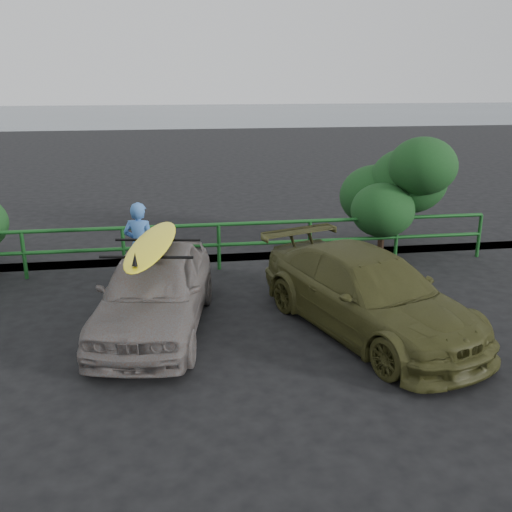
{
  "coord_description": "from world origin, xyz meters",
  "views": [
    {
      "loc": [
        0.02,
        -6.71,
        4.0
      ],
      "look_at": [
        1.44,
        2.61,
        1.02
      ],
      "focal_mm": 40.0,
      "sensor_mm": 36.0,
      "label": 1
    }
  ],
  "objects": [
    {
      "name": "surfboard",
      "position": [
        -0.3,
        2.12,
        1.46
      ],
      "size": [
        1.09,
        2.97,
        0.09
      ],
      "primitive_type": "ellipsoid",
      "rotation": [
        0.0,
        0.0,
        -0.17
      ],
      "color": "yellow",
      "rests_on": "roof_rack"
    },
    {
      "name": "ocean",
      "position": [
        0.0,
        60.0,
        0.0
      ],
      "size": [
        200.0,
        200.0,
        0.0
      ],
      "primitive_type": "plane",
      "color": "#535E66",
      "rests_on": "ground"
    },
    {
      "name": "sedan",
      "position": [
        -0.3,
        2.12,
        0.68
      ],
      "size": [
        2.27,
        4.23,
        1.37
      ],
      "primitive_type": "imported",
      "rotation": [
        0.0,
        0.0,
        -0.17
      ],
      "color": "slate",
      "rests_on": "ground"
    },
    {
      "name": "ground",
      "position": [
        0.0,
        0.0,
        0.0
      ],
      "size": [
        80.0,
        80.0,
        0.0
      ],
      "primitive_type": "plane",
      "color": "black"
    },
    {
      "name": "shrub_right",
      "position": [
        5.0,
        5.5,
        1.3
      ],
      "size": [
        3.2,
        2.4,
        2.59
      ],
      "primitive_type": null,
      "color": "#173F19",
      "rests_on": "ground"
    },
    {
      "name": "guardrail",
      "position": [
        0.0,
        5.0,
        0.52
      ],
      "size": [
        14.0,
        0.08,
        1.04
      ],
      "primitive_type": null,
      "color": "#164E1C",
      "rests_on": "ground"
    },
    {
      "name": "olive_vehicle",
      "position": [
        3.11,
        1.52,
        0.65
      ],
      "size": [
        3.23,
        4.81,
        1.29
      ],
      "primitive_type": "imported",
      "rotation": [
        0.0,
        0.0,
        0.35
      ],
      "color": "#3E3F1B",
      "rests_on": "ground"
    },
    {
      "name": "man",
      "position": [
        -0.61,
        4.06,
        0.87
      ],
      "size": [
        0.73,
        0.6,
        1.74
      ],
      "primitive_type": "imported",
      "rotation": [
        0.0,
        0.0,
        2.81
      ],
      "color": "#3D6FB9",
      "rests_on": "ground"
    },
    {
      "name": "roof_rack",
      "position": [
        -0.3,
        2.12,
        1.39
      ],
      "size": [
        1.57,
        1.23,
        0.05
      ],
      "primitive_type": null,
      "rotation": [
        0.0,
        0.0,
        -0.17
      ],
      "color": "black",
      "rests_on": "sedan"
    }
  ]
}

